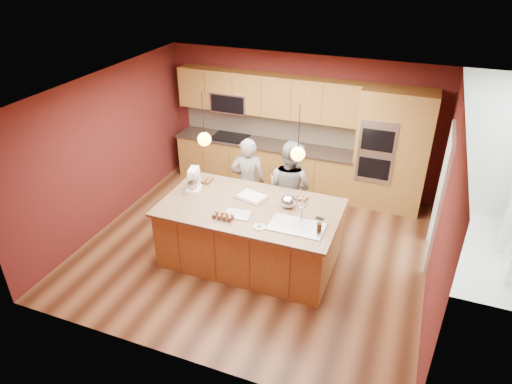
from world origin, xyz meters
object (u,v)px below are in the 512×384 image
at_px(island, 251,233).
at_px(person_left, 248,182).
at_px(mixing_bowl, 288,201).
at_px(stand_mixer, 194,181).
at_px(person_right, 290,188).

bearing_deg(island, person_left, 114.45).
bearing_deg(mixing_bowl, person_left, 140.54).
relative_size(person_left, mixing_bowl, 6.90).
bearing_deg(person_left, island, 94.48).
distance_m(person_left, stand_mixer, 1.10).
xyz_separation_m(stand_mixer, mixing_bowl, (1.56, 0.06, -0.07)).
xyz_separation_m(person_left, mixing_bowl, (0.99, -0.82, 0.27)).
bearing_deg(person_right, island, 92.45).
relative_size(island, person_left, 1.65).
xyz_separation_m(island, person_right, (0.31, 1.02, 0.35)).
xyz_separation_m(island, mixing_bowl, (0.53, 0.20, 0.59)).
distance_m(island, stand_mixer, 1.23).
bearing_deg(stand_mixer, person_right, 19.66).
bearing_deg(person_left, stand_mixer, 36.99).
distance_m(island, person_right, 1.12).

